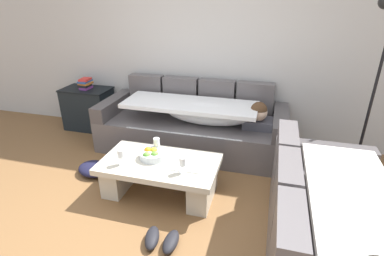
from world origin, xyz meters
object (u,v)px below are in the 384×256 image
Objects in this scene: couch_near_window at (332,235)px; crumpled_garment at (94,169)px; coffee_table at (160,173)px; wine_glass_near_right at (183,162)px; floor_lamp at (372,81)px; couch_along_wall at (195,126)px; fruit_bowl at (153,154)px; side_cabinet at (89,109)px; pair_of_shoes at (161,240)px; open_magazine at (187,166)px; wine_glass_near_left at (121,154)px; wine_glass_far_back at (157,143)px; book_stack_on_cabinet at (85,83)px.

couch_near_window is 2.58m from crumpled_garment.
crumpled_garment is at bearing 170.96° from coffee_table.
floor_lamp is (1.74, 1.11, 0.62)m from wine_glass_near_right.
couch_along_wall reaches higher than fruit_bowl.
side_cabinet reaches higher than pair_of_shoes.
couch_along_wall is at bearing 43.71° from crumpled_garment.
open_magazine is at bearing -33.91° from side_cabinet.
wine_glass_near_left is 0.51× the size of pair_of_shoes.
wine_glass_far_back is 1.04m from pair_of_shoes.
wine_glass_far_back is (-1.66, 0.77, 0.16)m from couch_near_window.
wine_glass_near_right reaches higher than crumpled_garment.
wine_glass_near_left is at bearing -47.80° from book_stack_on_cabinet.
side_cabinet is 3.80m from floor_lamp.
couch_along_wall is 1.25m from wine_glass_near_right.
couch_near_window is 6.18× the size of pair_of_shoes.
wine_glass_far_back reaches higher than fruit_bowl.
coffee_table is 0.21m from fruit_bowl.
coffee_table reaches higher than pair_of_shoes.
couch_along_wall is at bearing 95.74° from pair_of_shoes.
pair_of_shoes is 1.42m from crumpled_garment.
coffee_table is at bearing -38.04° from book_stack_on_cabinet.
wine_glass_far_back reaches higher than open_magazine.
couch_along_wall is at bearing 78.54° from wine_glass_far_back.
couch_along_wall is at bearing -7.29° from side_cabinet.
couch_along_wall is at bearing 98.76° from open_magazine.
floor_lamp is at bearing 43.11° from pair_of_shoes.
crumpled_garment is (-1.20, 0.17, -0.33)m from open_magazine.
coffee_table is 0.41m from wine_glass_near_right.
couch_along_wall is 8.71× the size of open_magazine.
floor_lamp is (0.47, 1.56, 0.78)m from couch_near_window.
fruit_bowl reaches higher than coffee_table.
crumpled_garment is (-0.55, 0.30, -0.44)m from wine_glass_near_left.
floor_lamp reaches higher than book_stack_on_cabinet.
crumpled_garment is (0.77, -1.16, -0.66)m from book_stack_on_cabinet.
coffee_table is at bearing -61.59° from wine_glass_far_back.
wine_glass_far_back reaches higher than crumpled_garment.
couch_near_window is 1.67× the size of coffee_table.
fruit_bowl is 0.90m from pair_of_shoes.
book_stack_on_cabinet is at bearing 144.35° from wine_glass_far_back.
coffee_table is 0.92m from crumpled_garment.
wine_glass_near_right is 0.71m from pair_of_shoes.
coffee_table is 0.76m from pair_of_shoes.
book_stack_on_cabinet is 1.54m from crumpled_garment.
couch_along_wall is 1.09m from coffee_table.
book_stack_on_cabinet reaches higher than wine_glass_near_left.
couch_near_window is 3.77m from book_stack_on_cabinet.
floor_lamp reaches higher than coffee_table.
coffee_table is 7.23× the size of wine_glass_far_back.
book_stack_on_cabinet is 0.56× the size of crumpled_garment.
couch_near_window is 1.39m from open_magazine.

